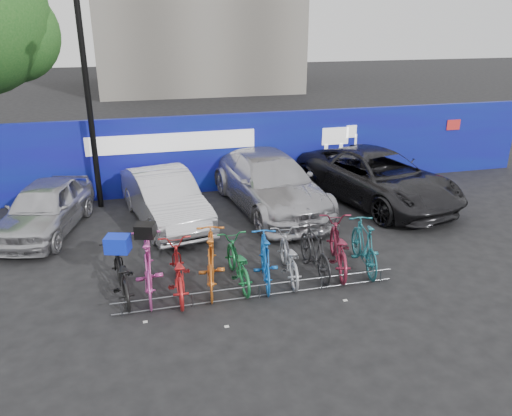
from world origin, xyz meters
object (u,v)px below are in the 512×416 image
object	(u,v)px
bike_rack	(259,291)
bike_9	(364,245)
bike_1	(148,265)
bike_3	(211,260)
bike_4	(237,262)
lamppost	(87,92)
car_1	(165,198)
car_2	(270,182)
bike_6	(288,256)
bike_7	(315,250)
bike_0	(121,274)
car_0	(45,208)
bike_5	(265,259)
car_3	(377,177)
bike_2	(178,270)
bike_8	(338,246)

from	to	relation	value
bike_rack	bike_9	xyz separation A→B (m)	(2.51, 0.67, 0.39)
bike_1	bike_3	xyz separation A→B (m)	(1.23, -0.04, -0.01)
bike_1	bike_4	world-z (taller)	bike_1
lamppost	bike_rack	bearing A→B (deg)	-61.93
car_1	bike_4	world-z (taller)	car_1
car_2	bike_9	distance (m)	4.18
car_1	bike_9	size ratio (longest dim) A/B	2.27
bike_9	bike_rack	bearing A→B (deg)	23.62
car_1	car_2	xyz separation A→B (m)	(2.97, 0.39, 0.08)
bike_1	bike_6	world-z (taller)	bike_1
car_2	bike_1	bearing A→B (deg)	-139.18
car_1	bike_7	bearing A→B (deg)	-63.73
lamppost	bike_rack	xyz separation A→B (m)	(3.20, -6.00, -3.11)
bike_rack	car_2	size ratio (longest dim) A/B	1.06
bike_rack	bike_9	world-z (taller)	bike_9
bike_0	bike_6	bearing A→B (deg)	171.57
bike_3	car_0	bearing A→B (deg)	-36.82
bike_1	bike_7	world-z (taller)	bike_1
bike_0	bike_5	world-z (taller)	bike_5
car_2	bike_1	xyz separation A→B (m)	(-3.57, -3.99, -0.16)
car_3	bike_0	xyz separation A→B (m)	(-7.29, -3.71, -0.27)
bike_9	car_2	bearing A→B (deg)	-67.51
lamppost	bike_2	xyz separation A→B (m)	(1.70, -5.41, -2.77)
car_1	car_2	distance (m)	3.00
car_1	bike_8	xyz separation A→B (m)	(3.41, -3.54, -0.16)
bike_2	bike_7	size ratio (longest dim) A/B	1.07
bike_rack	car_3	distance (m)	6.52
bike_6	bike_9	distance (m)	1.70
bike_rack	bike_5	size ratio (longest dim) A/B	3.17
bike_0	bike_3	xyz separation A→B (m)	(1.77, -0.07, 0.12)
car_0	bike_8	size ratio (longest dim) A/B	1.90
bike_8	bike_9	xyz separation A→B (m)	(0.56, -0.12, 0.02)
bike_1	bike_0	bearing A→B (deg)	-1.02
bike_rack	bike_8	size ratio (longest dim) A/B	2.79
car_3	bike_7	world-z (taller)	car_3
bike_0	car_0	bearing A→B (deg)	-70.80
lamppost	bike_7	world-z (taller)	lamppost
lamppost	bike_5	size ratio (longest dim) A/B	3.46
car_1	bike_5	world-z (taller)	car_1
bike_4	bike_6	size ratio (longest dim) A/B	0.99
bike_9	bike_7	bearing A→B (deg)	6.00
bike_1	bike_3	world-z (taller)	bike_1
car_1	bike_3	size ratio (longest dim) A/B	2.08
car_2	bike_4	xyz separation A→B (m)	(-1.80, -4.02, -0.30)
car_0	car_2	world-z (taller)	car_2
car_3	car_0	bearing A→B (deg)	164.91
lamppost	bike_6	world-z (taller)	lamppost
bike_3	bike_5	xyz separation A→B (m)	(1.09, -0.10, -0.07)
bike_0	bike_rack	bearing A→B (deg)	156.22
bike_2	bike_9	bearing A→B (deg)	-177.24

